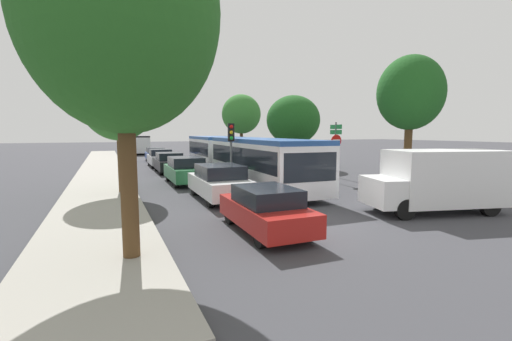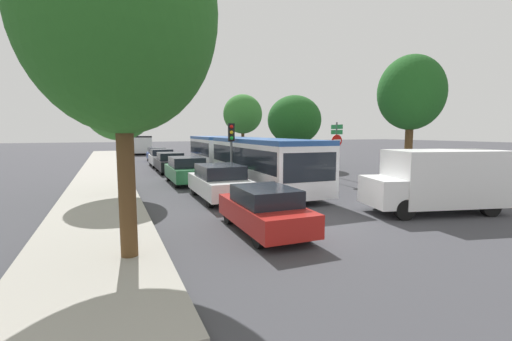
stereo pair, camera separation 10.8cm
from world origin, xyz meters
The scene contains 19 objects.
ground_plane centered at (0.00, 0.00, 0.00)m, with size 200.00×200.00×0.00m, color #3D3D42.
kerb_strip_left centered at (-6.45, 20.87, 0.07)m, with size 3.20×51.74×0.14m, color #9E998E.
articulated_bus centered at (1.42, 10.66, 1.52)m, with size 3.28×17.79×2.63m.
city_bus_rear centered at (-1.71, 41.74, 1.42)m, with size 3.39×11.60×2.46m.
queued_car_red centered at (-1.85, -0.29, 0.69)m, with size 1.73×3.94×1.36m.
queued_car_white centered at (-1.60, 4.99, 0.78)m, with size 1.97×4.48×1.54m.
queued_car_green centered at (-1.94, 10.25, 0.78)m, with size 1.97×4.48×1.54m.
queued_car_black centered at (-1.90, 16.12, 0.75)m, with size 1.88×4.28×1.48m.
queued_car_silver centered at (-1.84, 20.98, 0.76)m, with size 1.92×4.36×1.50m.
queued_car_blue centered at (-1.54, 26.34, 0.71)m, with size 1.79×4.07×1.40m.
white_van centered at (5.10, -0.57, 1.24)m, with size 5.33×3.13×2.31m.
traffic_light centered at (-0.32, 7.00, 2.50)m, with size 0.37×0.39×3.40m.
no_entry_sign centered at (6.10, 6.97, 1.88)m, with size 0.70×0.08×2.82m.
direction_sign_post centered at (7.62, 9.06, 2.55)m, with size 0.24×1.40×3.60m.
tree_left_near centered at (-5.73, -1.15, 5.39)m, with size 4.19×4.19×8.14m.
tree_left_mid centered at (-5.48, 7.97, 4.51)m, with size 3.47×3.47×6.49m.
tree_right_near centered at (7.82, 3.41, 4.86)m, with size 3.21×3.21×6.73m.
tree_right_mid centered at (8.24, 15.77, 3.85)m, with size 4.45×4.45×6.00m.
tree_right_far centered at (7.99, 26.91, 4.85)m, with size 4.36×4.36×7.15m.
Camera 2 is at (-6.02, -9.32, 2.97)m, focal length 24.00 mm.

